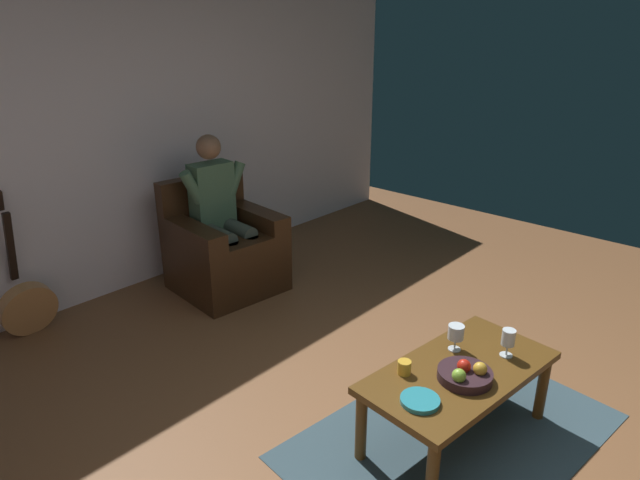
{
  "coord_description": "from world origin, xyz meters",
  "views": [
    {
      "loc": [
        2.31,
        1.03,
        2.12
      ],
      "look_at": [
        -0.24,
        -1.26,
        0.79
      ],
      "focal_mm": 31.49,
      "sensor_mm": 36.0,
      "label": 1
    }
  ],
  "objects": [
    {
      "name": "ground_plane",
      "position": [
        0.0,
        0.0,
        0.0
      ],
      "size": [
        7.44,
        7.44,
        0.0
      ],
      "primitive_type": "plane",
      "color": "brown"
    },
    {
      "name": "wall_back",
      "position": [
        0.0,
        -3.13,
        1.31
      ],
      "size": [
        6.46,
        0.06,
        2.61
      ],
      "primitive_type": "cube",
      "color": "white",
      "rests_on": "ground"
    },
    {
      "name": "rug",
      "position": [
        -0.02,
        -0.08,
        0.0
      ],
      "size": [
        1.91,
        1.35,
        0.01
      ],
      "primitive_type": "cube",
      "rotation": [
        0.0,
        0.0,
        -0.11
      ],
      "color": "#364B55",
      "rests_on": "ground"
    },
    {
      "name": "armchair",
      "position": [
        -0.38,
        -2.47,
        0.33
      ],
      "size": [
        0.85,
        0.85,
        0.92
      ],
      "rotation": [
        0.0,
        0.0,
        -0.1
      ],
      "color": "#321D0F",
      "rests_on": "ground"
    },
    {
      "name": "person_seated",
      "position": [
        -0.38,
        -2.48,
        0.69
      ],
      "size": [
        0.61,
        0.58,
        1.29
      ],
      "rotation": [
        0.0,
        0.0,
        -0.1
      ],
      "color": "#47674B",
      "rests_on": "ground"
    },
    {
      "name": "coffee_table",
      "position": [
        -0.02,
        -0.08,
        0.37
      ],
      "size": [
        1.15,
        0.67,
        0.43
      ],
      "rotation": [
        0.0,
        0.0,
        -0.11
      ],
      "color": "#583814",
      "rests_on": "ground"
    },
    {
      "name": "guitar",
      "position": [
        1.05,
        -2.93,
        0.23
      ],
      "size": [
        0.39,
        0.27,
        1.05
      ],
      "color": "#BB7C47",
      "rests_on": "ground"
    },
    {
      "name": "wine_glass_near",
      "position": [
        -0.17,
        -0.19,
        0.54
      ],
      "size": [
        0.09,
        0.09,
        0.15
      ],
      "color": "silver",
      "rests_on": "coffee_table"
    },
    {
      "name": "wine_glass_far",
      "position": [
        -0.3,
        0.04,
        0.54
      ],
      "size": [
        0.07,
        0.07,
        0.16
      ],
      "color": "silver",
      "rests_on": "coffee_table"
    },
    {
      "name": "fruit_bowl",
      "position": [
        0.05,
        -0.01,
        0.47
      ],
      "size": [
        0.28,
        0.28,
        0.11
      ],
      "color": "#2E1B21",
      "rests_on": "coffee_table"
    },
    {
      "name": "decorative_dish",
      "position": [
        0.36,
        -0.08,
        0.45
      ],
      "size": [
        0.19,
        0.19,
        0.02
      ],
      "primitive_type": "cylinder",
      "color": "teal",
      "rests_on": "coffee_table"
    },
    {
      "name": "candle_jar",
      "position": [
        0.21,
        -0.27,
        0.47
      ],
      "size": [
        0.07,
        0.07,
        0.07
      ],
      "primitive_type": "cylinder",
      "color": "gold",
      "rests_on": "coffee_table"
    }
  ]
}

